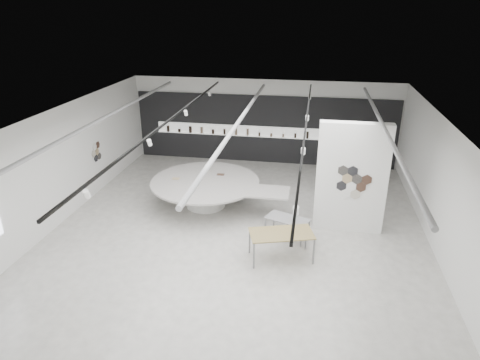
% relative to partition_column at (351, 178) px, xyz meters
% --- Properties ---
extents(room, '(12.02, 14.02, 3.82)m').
position_rel_partition_column_xyz_m(room, '(-3.59, -1.00, 0.27)').
color(room, beige).
rests_on(room, ground).
extents(back_wall_display, '(11.80, 0.27, 3.10)m').
position_rel_partition_column_xyz_m(back_wall_display, '(-3.58, 5.94, -0.26)').
color(back_wall_display, black).
rests_on(back_wall_display, ground).
extents(partition_column, '(2.20, 0.38, 3.60)m').
position_rel_partition_column_xyz_m(partition_column, '(0.00, 0.00, 0.00)').
color(partition_column, white).
rests_on(partition_column, ground).
extents(display_island, '(5.04, 3.96, 1.00)m').
position_rel_partition_column_xyz_m(display_island, '(-4.91, 0.87, -1.15)').
color(display_island, white).
rests_on(display_island, ground).
extents(sample_table_wood, '(1.99, 1.39, 0.85)m').
position_rel_partition_column_xyz_m(sample_table_wood, '(-1.98, -2.14, -1.02)').
color(sample_table_wood, olive).
rests_on(sample_table_wood, ground).
extents(sample_table_stone, '(1.47, 1.10, 0.68)m').
position_rel_partition_column_xyz_m(sample_table_stone, '(-1.90, -0.90, -1.18)').
color(sample_table_stone, gray).
rests_on(sample_table_stone, ground).
extents(kitchen_counter, '(1.66, 0.77, 1.27)m').
position_rel_partition_column_xyz_m(kitchen_counter, '(-0.11, 5.55, -1.34)').
color(kitchen_counter, white).
rests_on(kitchen_counter, ground).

